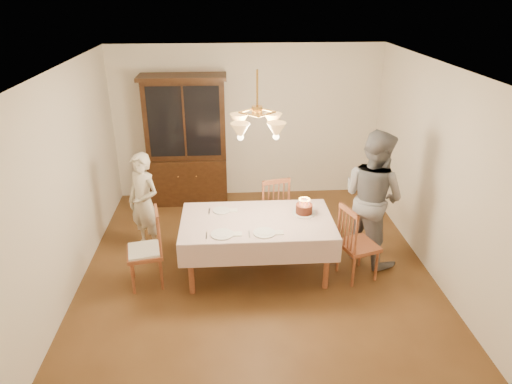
{
  "coord_description": "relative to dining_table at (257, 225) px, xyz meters",
  "views": [
    {
      "loc": [
        -0.34,
        -5.03,
        3.43
      ],
      "look_at": [
        0.0,
        0.2,
        1.05
      ],
      "focal_mm": 32.0,
      "sensor_mm": 36.0,
      "label": 1
    }
  ],
  "objects": [
    {
      "name": "dining_table",
      "position": [
        0.0,
        0.0,
        0.0
      ],
      "size": [
        1.9,
        1.1,
        0.76
      ],
      "color": "brown",
      "rests_on": "ground"
    },
    {
      "name": "elderly_woman",
      "position": [
        -1.51,
        0.69,
        0.03
      ],
      "size": [
        0.62,
        0.58,
        1.42
      ],
      "primitive_type": "imported",
      "rotation": [
        0.0,
        0.0,
        -0.63
      ],
      "color": "#EFE4CA",
      "rests_on": "ground"
    },
    {
      "name": "chair_left_end",
      "position": [
        -1.38,
        -0.18,
        -0.23
      ],
      "size": [
        0.5,
        0.52,
        1.0
      ],
      "color": "brown",
      "rests_on": "ground"
    },
    {
      "name": "place_setting_near_right",
      "position": [
        0.08,
        -0.35,
        0.08
      ],
      "size": [
        0.41,
        0.27,
        0.02
      ],
      "color": "white",
      "rests_on": "dining_table"
    },
    {
      "name": "place_setting_near_left",
      "position": [
        -0.42,
        -0.35,
        0.08
      ],
      "size": [
        0.42,
        0.27,
        0.02
      ],
      "color": "white",
      "rests_on": "dining_table"
    },
    {
      "name": "chair_right_end",
      "position": [
        1.26,
        -0.19,
        -0.24
      ],
      "size": [
        0.54,
        0.55,
        1.0
      ],
      "color": "brown",
      "rests_on": "ground"
    },
    {
      "name": "place_setting_far_left",
      "position": [
        -0.43,
        0.27,
        0.08
      ],
      "size": [
        0.37,
        0.23,
        0.02
      ],
      "color": "white",
      "rests_on": "dining_table"
    },
    {
      "name": "adult_in_grey",
      "position": [
        1.53,
        0.26,
        0.22
      ],
      "size": [
        1.06,
        1.12,
        1.81
      ],
      "primitive_type": "imported",
      "rotation": [
        0.0,
        0.0,
        2.17
      ],
      "color": "slate",
      "rests_on": "ground"
    },
    {
      "name": "chandelier",
      "position": [
        -0.0,
        -0.0,
        1.29
      ],
      "size": [
        0.62,
        0.62,
        0.73
      ],
      "color": "#BF8C3F",
      "rests_on": "ground"
    },
    {
      "name": "room_shell",
      "position": [
        0.0,
        0.0,
        0.9
      ],
      "size": [
        5.0,
        5.0,
        5.0
      ],
      "color": "white",
      "rests_on": "ground"
    },
    {
      "name": "chair_far_side",
      "position": [
        0.27,
        0.88,
        -0.24
      ],
      "size": [
        0.53,
        0.51,
        1.0
      ],
      "color": "brown",
      "rests_on": "ground"
    },
    {
      "name": "birthday_cake",
      "position": [
        0.61,
        0.13,
        0.14
      ],
      "size": [
        0.3,
        0.3,
        0.21
      ],
      "color": "white",
      "rests_on": "dining_table"
    },
    {
      "name": "ground",
      "position": [
        0.0,
        0.0,
        -0.68
      ],
      "size": [
        5.0,
        5.0,
        0.0
      ],
      "primitive_type": "plane",
      "color": "#523217",
      "rests_on": "ground"
    },
    {
      "name": "china_hutch",
      "position": [
        -1.02,
        2.25,
        0.36
      ],
      "size": [
        1.38,
        0.54,
        2.16
      ],
      "color": "black",
      "rests_on": "ground"
    }
  ]
}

